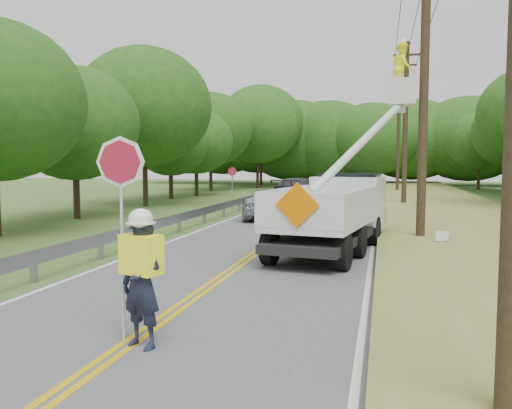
# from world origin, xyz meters

# --- Properties ---
(ground) EXTENTS (140.00, 140.00, 0.00)m
(ground) POSITION_xyz_m (0.00, 0.00, 0.00)
(ground) COLOR #3A6225
(ground) RESTS_ON ground
(road) EXTENTS (7.20, 96.00, 0.03)m
(road) POSITION_xyz_m (0.00, 14.00, 0.01)
(road) COLOR #4F4E51
(road) RESTS_ON ground
(guardrail) EXTENTS (0.18, 48.00, 0.77)m
(guardrail) POSITION_xyz_m (-4.02, 14.91, 0.55)
(guardrail) COLOR gray
(guardrail) RESTS_ON ground
(utility_poles) EXTENTS (1.60, 43.30, 10.00)m
(utility_poles) POSITION_xyz_m (5.00, 17.02, 5.27)
(utility_poles) COLOR black
(utility_poles) RESTS_ON ground
(tall_grass_verge) EXTENTS (7.00, 96.00, 0.30)m
(tall_grass_verge) POSITION_xyz_m (7.10, 14.00, 0.15)
(tall_grass_verge) COLOR olive
(tall_grass_verge) RESTS_ON ground
(treeline_left) EXTENTS (11.27, 58.12, 11.60)m
(treeline_left) POSITION_xyz_m (-10.58, 31.43, 5.99)
(treeline_left) COLOR #332319
(treeline_left) RESTS_ON ground
(treeline_horizon) EXTENTS (55.82, 13.89, 10.48)m
(treeline_horizon) POSITION_xyz_m (1.99, 56.21, 5.50)
(treeline_horizon) COLOR #1D4915
(treeline_horizon) RESTS_ON ground
(flagger) EXTENTS (1.21, 0.67, 3.16)m
(flagger) POSITION_xyz_m (0.26, -2.39, 1.14)
(flagger) COLOR #191E33
(flagger) RESTS_ON road
(bucket_truck) EXTENTS (4.18, 7.12, 6.72)m
(bucket_truck) POSITION_xyz_m (2.50, 7.68, 1.54)
(bucket_truck) COLOR black
(bucket_truck) RESTS_ON road
(suv_silver) EXTENTS (3.37, 5.56, 1.44)m
(suv_silver) POSITION_xyz_m (-1.72, 15.83, 0.74)
(suv_silver) COLOR #ACAFB3
(suv_silver) RESTS_ON road
(suv_darkgrey) EXTENTS (3.14, 6.20, 1.73)m
(suv_darkgrey) POSITION_xyz_m (-1.70, 25.33, 0.88)
(suv_darkgrey) COLOR #36393E
(suv_darkgrey) RESTS_ON road
(stop_sign_permanent) EXTENTS (0.53, 0.09, 2.49)m
(stop_sign_permanent) POSITION_xyz_m (-4.85, 20.18, 1.65)
(stop_sign_permanent) COLOR gray
(stop_sign_permanent) RESTS_ON ground
(yard_sign) EXTENTS (0.42, 0.19, 0.64)m
(yard_sign) POSITION_xyz_m (5.57, 7.68, 0.46)
(yard_sign) COLOR white
(yard_sign) RESTS_ON ground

